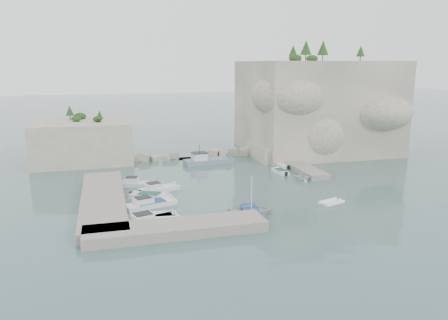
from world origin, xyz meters
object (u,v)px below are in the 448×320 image
object	(u,v)px
inflatable_dinghy	(331,204)
tender_east_c	(280,166)
motorboat_b	(159,191)
motorboat_c	(149,198)
motorboat_a	(137,186)
tender_east_b	(280,173)
motorboat_f	(151,224)
motorboat_e	(158,219)
tender_east_a	(303,180)
motorboat_d	(151,206)
work_boat	(209,164)
tender_east_d	(277,164)
rowboat	(251,214)

from	to	relation	value
inflatable_dinghy	tender_east_c	size ratio (longest dim) A/B	0.57
motorboat_b	motorboat_c	size ratio (longest dim) A/B	1.14
motorboat_a	tender_east_b	distance (m)	21.93
motorboat_b	motorboat_f	world-z (taller)	same
tender_east_c	motorboat_a	bearing A→B (deg)	99.73
motorboat_b	motorboat_e	world-z (taller)	motorboat_b
tender_east_a	motorboat_a	bearing A→B (deg)	93.24
motorboat_d	motorboat_e	world-z (taller)	motorboat_d
motorboat_a	motorboat_b	bearing A→B (deg)	-31.82
tender_east_a	inflatable_dinghy	bearing A→B (deg)	-176.58
motorboat_d	tender_east_a	size ratio (longest dim) A/B	2.35
motorboat_f	work_boat	size ratio (longest dim) A/B	0.73
motorboat_f	tender_east_b	bearing A→B (deg)	20.77
tender_east_d	motorboat_e	bearing A→B (deg)	127.08
motorboat_b	tender_east_c	world-z (taller)	motorboat_b
motorboat_d	motorboat_f	distance (m)	5.74
inflatable_dinghy	work_boat	world-z (taller)	work_boat
motorboat_b	motorboat_f	bearing A→B (deg)	-120.55
motorboat_c	motorboat_b	bearing A→B (deg)	85.06
motorboat_e	tender_east_b	xyz separation A→B (m)	(20.73, 15.21, 0.00)
motorboat_d	tender_east_b	distance (m)	23.67
motorboat_c	tender_east_a	size ratio (longest dim) A/B	1.82
motorboat_f	tender_east_d	size ratio (longest dim) A/B	1.43
motorboat_a	motorboat_f	bearing A→B (deg)	-70.00
work_boat	motorboat_b	bearing A→B (deg)	-132.33
rowboat	tender_east_d	distance (m)	26.00
tender_east_d	rowboat	bearing A→B (deg)	145.27
motorboat_a	motorboat_c	distance (m)	5.85
motorboat_f	inflatable_dinghy	distance (m)	21.71
rowboat	tender_east_a	bearing A→B (deg)	-38.42
tender_east_c	work_boat	xyz separation A→B (m)	(-11.09, 4.66, 0.00)
rowboat	motorboat_d	bearing A→B (deg)	67.86
motorboat_d	motorboat_e	size ratio (longest dim) A/B	1.55
motorboat_c	tender_east_a	bearing A→B (deg)	33.28
motorboat_c	tender_east_b	distance (m)	22.09
motorboat_a	motorboat_b	xyz separation A→B (m)	(2.61, -3.19, 0.00)
motorboat_e	inflatable_dinghy	bearing A→B (deg)	5.19
tender_east_b	work_boat	bearing A→B (deg)	38.79
inflatable_dinghy	tender_east_c	distance (m)	20.36
motorboat_c	motorboat_e	bearing A→B (deg)	-62.54
motorboat_a	work_boat	size ratio (longest dim) A/B	0.63
work_boat	motorboat_d	bearing A→B (deg)	-127.12
motorboat_d	motorboat_f	world-z (taller)	same
motorboat_d	tender_east_c	world-z (taller)	motorboat_d
motorboat_c	work_boat	world-z (taller)	work_boat
motorboat_c	tender_east_c	xyz separation A→B (m)	(22.81, 11.96, 0.00)
motorboat_c	motorboat_f	world-z (taller)	motorboat_f
motorboat_b	motorboat_a	bearing A→B (deg)	109.87
motorboat_a	rowboat	xyz separation A→B (m)	(11.43, -15.10, 0.00)
motorboat_e	work_boat	distance (m)	27.12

